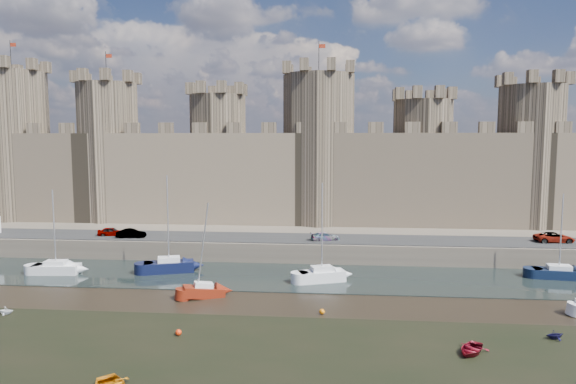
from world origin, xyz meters
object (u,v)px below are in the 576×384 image
sailboat_1 (169,265)px  sailboat_4 (204,290)px  sailboat_3 (559,272)px  sailboat_2 (322,274)px  car_1 (131,234)px  car_2 (325,237)px  sailboat_0 (56,268)px  car_3 (554,238)px  car_0 (111,232)px

sailboat_1 → sailboat_4: 10.95m
sailboat_3 → sailboat_4: sailboat_3 is taller
sailboat_2 → car_1: bearing=139.0°
car_2 → sailboat_0: bearing=89.3°
car_3 → sailboat_0: 61.07m
car_2 → sailboat_3: (26.28, -6.91, -2.30)m
sailboat_2 → sailboat_3: bearing=-11.8°
car_1 → sailboat_1: size_ratio=0.33×
car_2 → sailboat_1: 20.02m
car_1 → sailboat_3: size_ratio=0.40×
sailboat_1 → sailboat_4: bearing=-72.2°
car_2 → sailboat_2: 10.82m
sailboat_0 → sailboat_2: (30.76, -0.49, 0.08)m
car_0 → car_2: size_ratio=0.94×
car_1 → car_2: car_1 is taller
sailboat_0 → sailboat_3: sailboat_0 is taller
sailboat_3 → sailboat_4: (-37.98, -10.16, -0.04)m
car_0 → car_1: (3.26, -1.20, 0.02)m
car_1 → sailboat_1: sailboat_1 is taller
sailboat_4 → car_0: bearing=110.0°
sailboat_1 → sailboat_2: 18.10m
car_2 → car_3: 29.03m
car_0 → sailboat_1: 14.12m
car_1 → car_2: (25.72, 0.65, -0.08)m
car_3 → sailboat_1: size_ratio=0.42×
sailboat_2 → car_2: bearing=69.3°
car_3 → sailboat_4: 44.71m
sailboat_1 → sailboat_2: bearing=-25.7°
car_0 → car_2: 28.98m
car_1 → car_3: bearing=-94.9°
car_3 → sailboat_1: (-47.12, -9.50, -2.29)m
car_1 → sailboat_2: bearing=-118.2°
car_1 → sailboat_0: size_ratio=0.39×
car_1 → car_0: bearing=62.9°
car_0 → sailboat_0: 11.07m
car_2 → sailboat_2: bearing=160.3°
sailboat_0 → sailboat_4: sailboat_0 is taller
sailboat_0 → sailboat_1: sailboat_1 is taller
sailboat_1 → sailboat_2: sailboat_1 is taller
car_1 → sailboat_0: bearing=144.1°
sailboat_3 → car_3: bearing=78.5°
car_2 → sailboat_3: bearing=-123.5°
car_3 → sailboat_1: bearing=98.5°
car_2 → sailboat_4: (-11.69, -17.07, -2.34)m
sailboat_0 → car_1: bearing=55.9°
car_3 → sailboat_2: 31.59m
sailboat_2 → sailboat_4: sailboat_2 is taller
sailboat_3 → car_1: bearing=179.9°
sailboat_0 → sailboat_1: (12.82, 1.89, 0.10)m
car_0 → car_1: bearing=-123.3°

